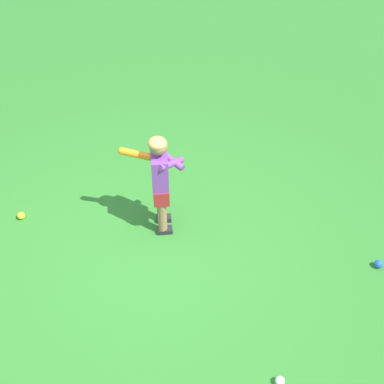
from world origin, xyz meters
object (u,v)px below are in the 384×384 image
object	(u,v)px
play_ball_center_lawn	(21,216)
play_ball_far_left	(280,381)
child_batter	(160,176)
play_ball_by_bucket	(379,264)

from	to	relation	value
play_ball_center_lawn	play_ball_far_left	bearing A→B (deg)	51.74
child_batter	play_ball_by_bucket	distance (m)	2.20
play_ball_far_left	play_ball_center_lawn	xyz separation A→B (m)	(-1.89, -2.39, 0.00)
play_ball_by_bucket	play_ball_center_lawn	distance (m)	3.56
play_ball_by_bucket	play_ball_far_left	size ratio (longest dim) A/B	1.05
child_batter	play_ball_by_bucket	xyz separation A→B (m)	(0.59, 2.03, -0.61)
play_ball_by_bucket	play_ball_far_left	bearing A→B (deg)	-43.52
child_batter	play_ball_center_lawn	world-z (taller)	child_batter
play_ball_by_bucket	play_ball_center_lawn	xyz separation A→B (m)	(-0.73, -3.49, -0.00)
play_ball_far_left	play_ball_center_lawn	world-z (taller)	play_ball_center_lawn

